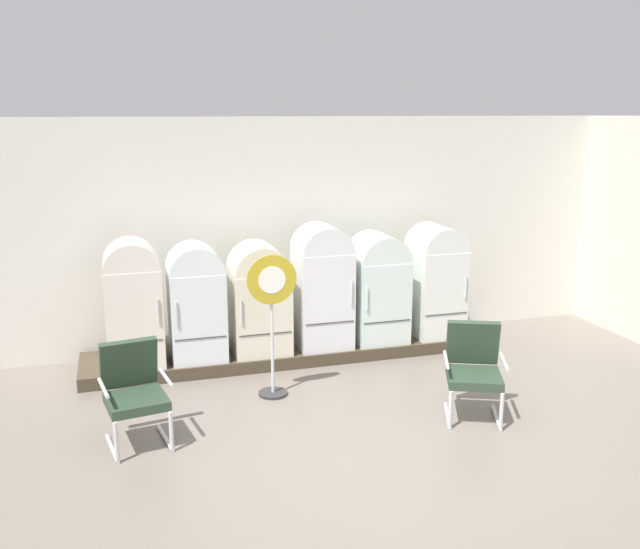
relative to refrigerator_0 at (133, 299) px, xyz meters
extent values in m
cube|color=slate|center=(1.92, -2.90, -0.96)|extent=(12.00, 10.00, 0.05)
cube|color=silver|center=(1.92, 0.76, 0.56)|extent=(11.76, 0.12, 2.99)
cube|color=#47443F|center=(1.92, 0.75, 1.70)|extent=(11.76, 0.07, 0.06)
cube|color=silver|center=(6.58, -0.40, 0.56)|extent=(0.12, 2.20, 2.99)
cube|color=#433828|center=(1.92, 0.12, -0.86)|extent=(5.18, 0.95, 0.15)
cube|color=silver|center=(0.00, 0.00, -0.20)|extent=(0.64, 0.63, 1.16)
cylinder|color=silver|center=(0.00, 0.00, 0.38)|extent=(0.64, 0.62, 0.64)
cube|color=#383838|center=(0.00, -0.32, -0.41)|extent=(0.58, 0.01, 0.01)
cylinder|color=silver|center=(0.26, -0.33, -0.06)|extent=(0.02, 0.02, 0.28)
cube|color=white|center=(0.72, 0.00, -0.25)|extent=(0.64, 0.63, 1.07)
cylinder|color=white|center=(0.72, 0.00, 0.29)|extent=(0.64, 0.62, 0.64)
cube|color=#383838|center=(0.72, -0.32, -0.44)|extent=(0.59, 0.01, 0.01)
cylinder|color=silver|center=(0.46, -0.33, -0.12)|extent=(0.02, 0.02, 0.28)
cube|color=silver|center=(1.48, 0.03, -0.28)|extent=(0.69, 0.68, 1.01)
cylinder|color=silver|center=(1.48, 0.03, 0.23)|extent=(0.69, 0.67, 0.69)
cube|color=#383838|center=(1.48, -0.32, -0.46)|extent=(0.63, 0.01, 0.01)
cylinder|color=silver|center=(1.20, -0.33, -0.16)|extent=(0.02, 0.02, 0.28)
cube|color=white|center=(2.29, 0.01, -0.17)|extent=(0.66, 0.65, 1.21)
cylinder|color=white|center=(2.29, 0.01, 0.43)|extent=(0.66, 0.63, 0.66)
cube|color=#383838|center=(2.29, -0.32, -0.39)|extent=(0.61, 0.01, 0.01)
cylinder|color=silver|center=(2.56, -0.33, -0.03)|extent=(0.02, 0.02, 0.28)
cube|color=silver|center=(3.04, 0.04, -0.25)|extent=(0.67, 0.70, 1.06)
cylinder|color=silver|center=(3.04, 0.04, 0.27)|extent=(0.67, 0.69, 0.67)
cube|color=#383838|center=(3.04, -0.32, -0.44)|extent=(0.62, 0.01, 0.01)
cylinder|color=silver|center=(2.76, -0.33, -0.13)|extent=(0.02, 0.02, 0.28)
cube|color=white|center=(3.85, 0.04, -0.21)|extent=(0.63, 0.70, 1.15)
cylinder|color=white|center=(3.85, 0.04, 0.36)|extent=(0.63, 0.69, 0.63)
cube|color=#383838|center=(3.85, -0.32, -0.42)|extent=(0.58, 0.01, 0.01)
cylinder|color=silver|center=(4.11, -0.33, -0.07)|extent=(0.02, 0.02, 0.28)
cylinder|color=silver|center=(-0.30, -1.85, -0.92)|extent=(0.13, 0.56, 0.04)
cylinder|color=silver|center=(-0.26, -2.11, -0.73)|extent=(0.05, 0.05, 0.38)
cylinder|color=silver|center=(0.18, -1.76, -0.92)|extent=(0.13, 0.56, 0.04)
cylinder|color=silver|center=(0.23, -2.02, -0.73)|extent=(0.05, 0.05, 0.38)
cube|color=#2C402D|center=(-0.06, -1.81, -0.49)|extent=(0.61, 0.60, 0.09)
cube|color=#2C402D|center=(-0.10, -1.54, -0.21)|extent=(0.55, 0.25, 0.48)
cylinder|color=silver|center=(-0.34, -1.85, -0.31)|extent=(0.11, 0.46, 0.04)
cylinder|color=silver|center=(0.22, -1.76, -0.31)|extent=(0.11, 0.46, 0.04)
cylinder|color=silver|center=(3.00, -2.09, -0.92)|extent=(0.26, 0.54, 0.04)
cylinder|color=silver|center=(2.89, -2.33, -0.73)|extent=(0.05, 0.05, 0.38)
cylinder|color=silver|center=(3.45, -2.28, -0.92)|extent=(0.26, 0.54, 0.04)
cylinder|color=silver|center=(3.35, -2.52, -0.73)|extent=(0.05, 0.05, 0.38)
cube|color=#2C402D|center=(3.22, -2.18, -0.49)|extent=(0.69, 0.68, 0.09)
cube|color=#2C402D|center=(3.33, -1.93, -0.21)|extent=(0.56, 0.36, 0.48)
cylinder|color=silver|center=(2.96, -2.07, -0.31)|extent=(0.21, 0.44, 0.04)
cylinder|color=silver|center=(3.49, -2.29, -0.31)|extent=(0.21, 0.44, 0.04)
cylinder|color=#2D2D30|center=(1.41, -1.01, -0.92)|extent=(0.32, 0.32, 0.03)
cylinder|color=silver|center=(1.41, -1.01, -0.26)|extent=(0.04, 0.04, 1.29)
cylinder|color=#B09720|center=(1.41, -1.04, 0.38)|extent=(0.54, 0.02, 0.54)
cylinder|color=white|center=(1.41, -1.05, 0.38)|extent=(0.30, 0.00, 0.30)
camera|label=1|loc=(-0.13, -7.99, 2.13)|focal=38.80mm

